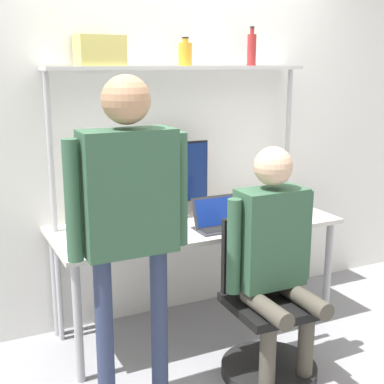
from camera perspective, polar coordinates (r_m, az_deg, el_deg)
ground_plane at (r=3.54m, az=3.23°, el=-16.66°), size 12.00×12.00×0.00m
wall_back at (r=3.77m, az=-2.19°, el=7.00°), size 8.00×0.06×2.70m
desk at (r=3.57m, az=0.43°, el=-4.42°), size 1.89×0.71×0.75m
shelf_unit at (r=3.61m, az=-1.17°, el=8.99°), size 1.80×0.24×1.76m
monitor at (r=3.64m, az=-1.97°, el=1.70°), size 0.51×0.16×0.51m
laptop at (r=3.42m, az=2.72°, el=-2.98°), size 0.31×0.21×0.20m
cell_phone at (r=3.53m, az=6.48°, el=-3.37°), size 0.07×0.15×0.01m
office_chair at (r=3.25m, az=7.95°, el=-14.10°), size 0.56×0.56×0.91m
person_seated at (r=3.01m, az=8.76°, el=-5.79°), size 0.55×0.47×1.35m
person_standing at (r=2.62m, az=-6.74°, el=-1.14°), size 0.63×0.23×1.73m
bottle_amber at (r=3.61m, az=-0.72°, el=14.54°), size 0.09×0.09×0.18m
bottle_red at (r=3.86m, az=6.38°, el=14.91°), size 0.06×0.06×0.26m
storage_box at (r=3.41m, az=-9.81°, el=14.63°), size 0.28×0.20×0.18m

